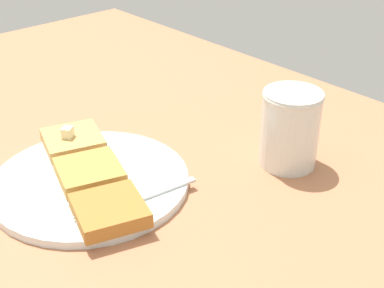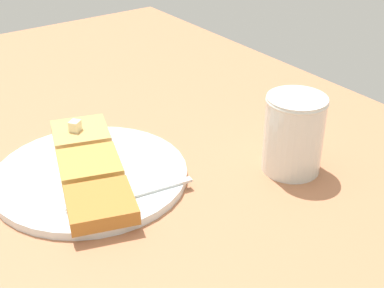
# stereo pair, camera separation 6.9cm
# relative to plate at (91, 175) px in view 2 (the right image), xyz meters

# --- Properties ---
(table_surface) EXTENTS (1.15, 1.15, 0.02)m
(table_surface) POSITION_rel_plate_xyz_m (-0.09, -0.07, -0.02)
(table_surface) COLOR #AF6E4A
(table_surface) RESTS_ON ground
(plate) EXTENTS (0.25, 0.25, 0.01)m
(plate) POSITION_rel_plate_xyz_m (0.00, 0.00, 0.00)
(plate) COLOR silver
(plate) RESTS_ON table_surface
(toast_slice_left) EXTENTS (0.10, 0.10, 0.02)m
(toast_slice_left) POSITION_rel_plate_xyz_m (-0.08, 0.03, 0.01)
(toast_slice_left) COLOR tan
(toast_slice_left) RESTS_ON plate
(toast_slice_middle) EXTENTS (0.10, 0.10, 0.02)m
(toast_slice_middle) POSITION_rel_plate_xyz_m (0.00, 0.00, 0.01)
(toast_slice_middle) COLOR #C28F40
(toast_slice_middle) RESTS_ON plate
(toast_slice_right) EXTENTS (0.10, 0.10, 0.02)m
(toast_slice_right) POSITION_rel_plate_xyz_m (0.08, -0.03, 0.01)
(toast_slice_right) COLOR #AD7030
(toast_slice_right) RESTS_ON plate
(butter_pat_primary) EXTENTS (0.02, 0.02, 0.01)m
(butter_pat_primary) POSITION_rel_plate_xyz_m (-0.08, 0.02, 0.03)
(butter_pat_primary) COLOR beige
(butter_pat_primary) RESTS_ON toast_slice_left
(fork) EXTENTS (0.04, 0.16, 0.00)m
(fork) POSITION_rel_plate_xyz_m (0.08, 0.01, 0.01)
(fork) COLOR silver
(fork) RESTS_ON plate
(syrup_jar) EXTENTS (0.08, 0.08, 0.11)m
(syrup_jar) POSITION_rel_plate_xyz_m (0.13, 0.23, 0.04)
(syrup_jar) COLOR #3B1207
(syrup_jar) RESTS_ON table_surface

